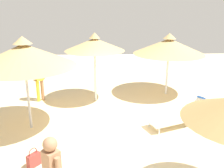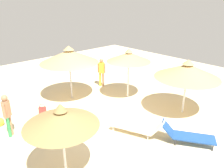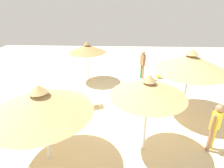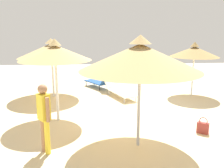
# 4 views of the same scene
# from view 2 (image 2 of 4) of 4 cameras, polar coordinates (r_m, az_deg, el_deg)

# --- Properties ---
(ground) EXTENTS (24.00, 24.00, 0.10)m
(ground) POSITION_cam_2_polar(r_m,az_deg,el_deg) (10.18, -1.81, -9.27)
(ground) COLOR beige
(parasol_umbrella_far_right) EXTENTS (2.29, 2.29, 2.69)m
(parasol_umbrella_far_right) POSITION_cam_2_polar(r_m,az_deg,el_deg) (11.68, 4.27, 6.88)
(parasol_umbrella_far_right) COLOR white
(parasol_umbrella_far_right) RESTS_ON ground
(parasol_umbrella_front) EXTENTS (2.91, 2.91, 2.58)m
(parasol_umbrella_front) POSITION_cam_2_polar(r_m,az_deg,el_deg) (10.53, 18.61, 3.18)
(parasol_umbrella_front) COLOR white
(parasol_umbrella_front) RESTS_ON ground
(parasol_umbrella_back) EXTENTS (2.14, 2.14, 2.43)m
(parasol_umbrella_back) POSITION_cam_2_polar(r_m,az_deg,el_deg) (6.42, -12.79, -8.43)
(parasol_umbrella_back) COLOR white
(parasol_umbrella_back) RESTS_ON ground
(parasol_umbrella_edge) EXTENTS (3.00, 3.00, 2.85)m
(parasol_umbrella_edge) POSITION_cam_2_polar(r_m,az_deg,el_deg) (11.69, -10.84, 6.95)
(parasol_umbrella_edge) COLOR #B2B2B7
(parasol_umbrella_edge) RESTS_ON ground
(lounge_chair_near_left) EXTENTS (1.38, 2.21, 0.77)m
(lounge_chair_near_left) POSITION_cam_2_polar(r_m,az_deg,el_deg) (9.12, 6.80, -10.73)
(lounge_chair_near_left) COLOR silver
(lounge_chair_near_left) RESTS_ON ground
(lounge_chair_near_right) EXTENTS (1.56, 1.97, 0.76)m
(lounge_chair_near_right) POSITION_cam_2_polar(r_m,az_deg,el_deg) (8.96, 18.40, -12.19)
(lounge_chair_near_right) COLOR #1E478C
(lounge_chair_near_right) RESTS_ON ground
(person_standing_center) EXTENTS (0.33, 0.33, 1.75)m
(person_standing_center) POSITION_cam_2_polar(r_m,az_deg,el_deg) (9.46, -25.09, -6.73)
(person_standing_center) COLOR #338C4C
(person_standing_center) RESTS_ON ground
(person_standing_far_left) EXTENTS (0.35, 0.39, 1.73)m
(person_standing_far_left) POSITION_cam_2_polar(r_m,az_deg,el_deg) (13.54, -2.67, 3.46)
(person_standing_far_left) COLOR yellow
(person_standing_far_left) RESTS_ON ground
(handbag) EXTENTS (0.34, 0.31, 0.50)m
(handbag) POSITION_cam_2_polar(r_m,az_deg,el_deg) (11.05, -17.25, -6.33)
(handbag) COLOR maroon
(handbag) RESTS_ON ground
(beach_ball) EXTENTS (0.35, 0.35, 0.35)m
(beach_ball) POSITION_cam_2_polar(r_m,az_deg,el_deg) (10.75, -26.61, -8.60)
(beach_ball) COLOR yellow
(beach_ball) RESTS_ON ground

